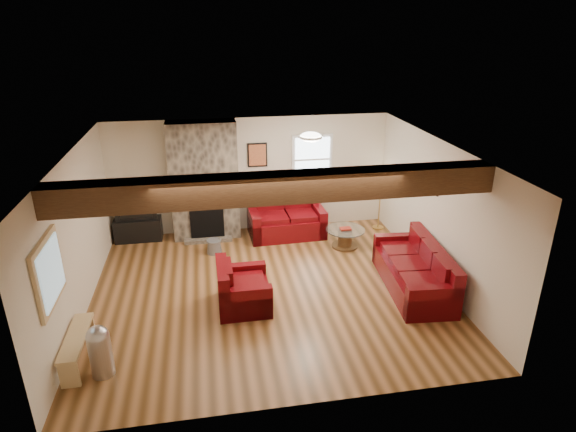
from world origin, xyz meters
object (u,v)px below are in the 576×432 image
at_px(tv_cabinet, 139,229).
at_px(sofa_three, 414,267).
at_px(coffee_table, 345,238).
at_px(floor_lamp, 382,177).
at_px(loveseat, 286,217).
at_px(television, 136,208).
at_px(armchair_red, 243,285).

bearing_deg(tv_cabinet, sofa_three, -30.39).
height_order(coffee_table, floor_lamp, floor_lamp).
bearing_deg(loveseat, sofa_three, -57.65).
relative_size(sofa_three, tv_cabinet, 2.17).
bearing_deg(television, loveseat, -5.45).
height_order(sofa_three, television, television).
distance_m(loveseat, armchair_red, 2.89).
xyz_separation_m(armchair_red, tv_cabinet, (-1.98, 2.95, -0.14)).
bearing_deg(armchair_red, tv_cabinet, 33.49).
bearing_deg(television, tv_cabinet, 0.00).
distance_m(armchair_red, coffee_table, 2.94).
bearing_deg(television, floor_lamp, -3.10).
relative_size(loveseat, armchair_red, 1.69).
xyz_separation_m(coffee_table, tv_cabinet, (-4.24, 1.08, 0.04)).
bearing_deg(floor_lamp, television, 176.90).
distance_m(sofa_three, television, 5.72).
relative_size(sofa_three, television, 2.49).
bearing_deg(tv_cabinet, loveseat, -5.45).
bearing_deg(loveseat, tv_cabinet, 172.32).
bearing_deg(loveseat, armchair_red, -115.99).
xyz_separation_m(loveseat, floor_lamp, (2.11, 0.02, 0.78)).
height_order(armchair_red, tv_cabinet, armchair_red).
height_order(loveseat, coffee_table, loveseat).
bearing_deg(television, armchair_red, -56.15).
distance_m(armchair_red, television, 3.57).
height_order(loveseat, armchair_red, loveseat).
height_order(armchair_red, coffee_table, armchair_red).
bearing_deg(loveseat, television, 172.32).
bearing_deg(loveseat, floor_lamp, -1.79).
distance_m(tv_cabinet, floor_lamp, 5.35).
distance_m(sofa_three, tv_cabinet, 5.72).
xyz_separation_m(loveseat, television, (-3.14, 0.30, 0.30)).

